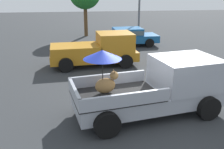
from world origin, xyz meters
name	(u,v)px	position (x,y,z in m)	size (l,w,h in m)	color
ground_plane	(147,113)	(0.00, 0.00, 0.00)	(80.00, 80.00, 0.00)	#2D3033
pickup_truck_main	(159,86)	(0.41, 0.08, 0.97)	(5.29, 2.93, 2.34)	black
pickup_truck_red	(98,50)	(-1.20, 6.07, 0.87)	(4.91, 2.43, 1.80)	black
parked_sedan_near	(128,36)	(1.51, 10.77, 0.74)	(4.38, 2.13, 1.33)	black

